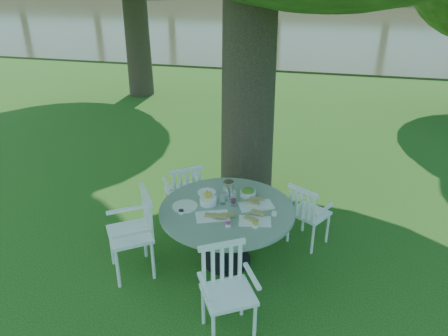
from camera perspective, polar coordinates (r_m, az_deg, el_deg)
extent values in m
plane|color=#133D0C|center=(5.78, -0.44, -8.46)|extent=(140.00, 140.00, 0.00)
cylinder|color=black|center=(5.29, 0.37, -11.86)|extent=(0.56, 0.56, 0.04)
cylinder|color=black|center=(5.09, 0.38, -8.81)|extent=(0.12, 0.12, 0.64)
cylinder|color=gray|center=(4.90, 0.40, -5.52)|extent=(1.52, 1.52, 0.04)
cylinder|color=white|center=(5.64, 13.37, -7.69)|extent=(0.03, 0.03, 0.41)
cylinder|color=white|center=(5.80, 10.33, -6.38)|extent=(0.03, 0.03, 0.41)
cylinder|color=white|center=(5.41, 11.50, -9.11)|extent=(0.03, 0.03, 0.41)
cylinder|color=white|center=(5.57, 8.40, -7.70)|extent=(0.03, 0.03, 0.41)
cube|color=white|center=(5.48, 11.09, -5.76)|extent=(0.55, 0.54, 0.04)
cube|color=white|center=(5.25, 10.15, -4.76)|extent=(0.37, 0.25, 0.42)
cylinder|color=white|center=(6.16, -4.10, -3.84)|extent=(0.03, 0.03, 0.42)
cylinder|color=white|center=(6.07, -7.45, -4.51)|extent=(0.03, 0.03, 0.42)
cylinder|color=white|center=(5.88, -2.99, -5.34)|extent=(0.03, 0.03, 0.42)
cylinder|color=white|center=(5.79, -6.50, -6.07)|extent=(0.03, 0.03, 0.42)
cube|color=white|center=(5.86, -5.35, -2.99)|extent=(0.58, 0.57, 0.04)
cube|color=white|center=(5.61, -4.83, -2.08)|extent=(0.37, 0.28, 0.43)
cylinder|color=white|center=(5.28, -14.45, -9.91)|extent=(0.04, 0.04, 0.48)
cylinder|color=white|center=(4.94, -13.72, -12.68)|extent=(0.04, 0.04, 0.48)
cylinder|color=white|center=(5.32, -10.30, -9.18)|extent=(0.04, 0.04, 0.48)
cylinder|color=white|center=(4.98, -9.25, -11.86)|extent=(0.04, 0.04, 0.48)
cube|color=white|center=(4.97, -12.21, -8.44)|extent=(0.65, 0.66, 0.04)
cube|color=white|center=(4.88, -9.98, -5.80)|extent=(0.31, 0.43, 0.49)
cylinder|color=white|center=(4.18, -1.39, -20.76)|extent=(0.04, 0.04, 0.44)
cylinder|color=white|center=(4.27, 4.03, -19.56)|extent=(0.04, 0.04, 0.44)
cylinder|color=white|center=(4.42, -2.74, -17.54)|extent=(0.04, 0.04, 0.44)
cylinder|color=white|center=(4.51, 2.33, -16.51)|extent=(0.04, 0.04, 0.44)
cube|color=white|center=(4.17, 0.58, -16.19)|extent=(0.60, 0.59, 0.04)
cube|color=white|center=(4.18, -0.26, -12.35)|extent=(0.41, 0.26, 0.45)
cube|color=white|center=(4.75, -1.53, -6.31)|extent=(0.41, 0.33, 0.01)
cube|color=white|center=(4.68, 4.06, -6.93)|extent=(0.37, 0.25, 0.01)
cube|color=white|center=(4.95, 4.20, -4.92)|extent=(0.44, 0.36, 0.02)
cylinder|color=white|center=(4.94, -5.12, -4.98)|extent=(0.29, 0.29, 0.01)
cylinder|color=white|center=(5.21, -2.27, -3.19)|extent=(0.22, 0.22, 0.01)
cylinder|color=white|center=(4.97, -2.08, -4.31)|extent=(0.19, 0.19, 0.08)
cylinder|color=white|center=(5.14, 3.15, -3.33)|extent=(0.18, 0.18, 0.06)
cylinder|color=silver|center=(5.00, 0.60, -3.02)|extent=(0.12, 0.12, 0.24)
cylinder|color=white|center=(4.90, 1.25, -4.03)|extent=(0.07, 0.07, 0.19)
cylinder|color=white|center=(4.96, -0.15, -4.12)|extent=(0.07, 0.07, 0.11)
cylinder|color=white|center=(4.96, -1.29, -4.04)|extent=(0.07, 0.07, 0.12)
cylinder|color=white|center=(4.59, 0.54, -7.41)|extent=(0.06, 0.06, 0.03)
cylinder|color=white|center=(4.59, 4.13, -7.50)|extent=(0.07, 0.07, 0.03)
cylinder|color=white|center=(4.80, 6.57, -5.98)|extent=(0.06, 0.06, 0.03)
cylinder|color=white|center=(4.83, -5.61, -5.75)|extent=(0.06, 0.06, 0.03)
cube|color=#343720|center=(27.86, 10.89, 18.75)|extent=(100.00, 28.00, 0.12)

